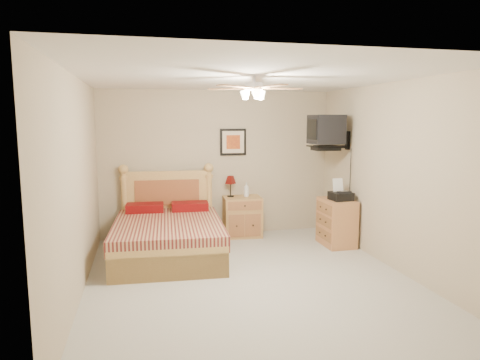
% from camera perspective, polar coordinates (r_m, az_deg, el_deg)
% --- Properties ---
extents(floor, '(4.50, 4.50, 0.00)m').
position_cam_1_polar(floor, '(5.56, 1.25, -13.04)').
color(floor, '#A6A296').
rests_on(floor, ground).
extents(ceiling, '(4.00, 4.50, 0.04)m').
position_cam_1_polar(ceiling, '(5.22, 1.34, 13.54)').
color(ceiling, white).
rests_on(ceiling, ground).
extents(wall_back, '(4.00, 0.04, 2.50)m').
position_cam_1_polar(wall_back, '(7.43, -3.00, 2.21)').
color(wall_back, tan).
rests_on(wall_back, ground).
extents(wall_front, '(4.00, 0.04, 2.50)m').
position_cam_1_polar(wall_front, '(3.15, 11.50, -5.83)').
color(wall_front, tan).
rests_on(wall_front, ground).
extents(wall_left, '(0.04, 4.50, 2.50)m').
position_cam_1_polar(wall_left, '(5.13, -20.88, -0.88)').
color(wall_left, tan).
rests_on(wall_left, ground).
extents(wall_right, '(0.04, 4.50, 2.50)m').
position_cam_1_polar(wall_right, '(6.05, 19.97, 0.43)').
color(wall_right, tan).
rests_on(wall_right, ground).
extents(bed, '(1.62, 2.06, 1.28)m').
position_cam_1_polar(bed, '(6.31, -9.61, -4.53)').
color(bed, tan).
rests_on(bed, ground).
extents(nightstand, '(0.66, 0.51, 0.69)m').
position_cam_1_polar(nightstand, '(7.42, 0.31, -4.89)').
color(nightstand, '#A8733D').
rests_on(nightstand, ground).
extents(table_lamp, '(0.20, 0.20, 0.36)m').
position_cam_1_polar(table_lamp, '(7.35, -1.27, -0.84)').
color(table_lamp, '#5D0D0A').
rests_on(table_lamp, nightstand).
extents(lotion_bottle, '(0.11, 0.11, 0.25)m').
position_cam_1_polar(lotion_bottle, '(7.36, 0.85, -1.28)').
color(lotion_bottle, white).
rests_on(lotion_bottle, nightstand).
extents(framed_picture, '(0.46, 0.04, 0.46)m').
position_cam_1_polar(framed_picture, '(7.43, -0.93, 5.08)').
color(framed_picture, black).
rests_on(framed_picture, wall_back).
extents(dresser, '(0.44, 0.63, 0.75)m').
position_cam_1_polar(dresser, '(7.05, 12.76, -5.52)').
color(dresser, '#B37649').
rests_on(dresser, ground).
extents(fax_machine, '(0.34, 0.36, 0.33)m').
position_cam_1_polar(fax_machine, '(6.88, 13.32, -1.27)').
color(fax_machine, black).
rests_on(fax_machine, dresser).
extents(magazine_lower, '(0.25, 0.30, 0.03)m').
position_cam_1_polar(magazine_lower, '(7.16, 11.78, -2.11)').
color(magazine_lower, '#C2B49D').
rests_on(magazine_lower, dresser).
extents(magazine_upper, '(0.24, 0.29, 0.02)m').
position_cam_1_polar(magazine_upper, '(7.17, 11.98, -1.92)').
color(magazine_upper, gray).
rests_on(magazine_upper, magazine_lower).
extents(wall_tv, '(0.56, 0.46, 0.58)m').
position_cam_1_polar(wall_tv, '(7.06, 12.53, 6.29)').
color(wall_tv, black).
rests_on(wall_tv, wall_right).
extents(ceiling_fan, '(1.14, 1.14, 0.28)m').
position_cam_1_polar(ceiling_fan, '(5.01, 1.91, 12.16)').
color(ceiling_fan, silver).
rests_on(ceiling_fan, ceiling).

